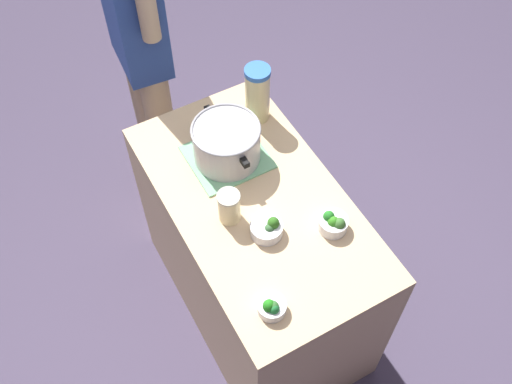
% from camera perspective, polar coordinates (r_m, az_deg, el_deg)
% --- Properties ---
extents(ground_plane, '(8.00, 8.00, 0.00)m').
position_cam_1_polar(ground_plane, '(3.11, -0.00, -10.41)').
color(ground_plane, '#4C425A').
extents(counter_slab, '(1.17, 0.64, 0.91)m').
position_cam_1_polar(counter_slab, '(2.70, -0.00, -6.28)').
color(counter_slab, '#D1B184').
rests_on(counter_slab, ground_plane).
extents(dish_cloth, '(0.29, 0.31, 0.01)m').
position_cam_1_polar(dish_cloth, '(2.44, -2.75, 3.35)').
color(dish_cloth, '#7CBF8C').
rests_on(dish_cloth, counter_slab).
extents(cooking_pot, '(0.34, 0.27, 0.17)m').
position_cam_1_polar(cooking_pot, '(2.37, -2.84, 4.75)').
color(cooking_pot, '#B7B7BC').
rests_on(cooking_pot, dish_cloth).
extents(lemonade_pitcher, '(0.11, 0.11, 0.27)m').
position_cam_1_polar(lemonade_pitcher, '(2.50, 0.14, 9.35)').
color(lemonade_pitcher, beige).
rests_on(lemonade_pitcher, counter_slab).
extents(mason_jar, '(0.09, 0.09, 0.14)m').
position_cam_1_polar(mason_jar, '(2.21, -2.58, -1.40)').
color(mason_jar, beige).
rests_on(mason_jar, counter_slab).
extents(broccoli_bowl_front, '(0.11, 0.11, 0.08)m').
position_cam_1_polar(broccoli_bowl_front, '(2.23, 7.38, -2.94)').
color(broccoli_bowl_front, silver).
rests_on(broccoli_bowl_front, counter_slab).
extents(broccoli_bowl_center, '(0.12, 0.12, 0.08)m').
position_cam_1_polar(broccoli_bowl_center, '(2.21, 1.10, -3.48)').
color(broccoli_bowl_center, silver).
rests_on(broccoli_bowl_center, counter_slab).
extents(broccoli_bowl_back, '(0.10, 0.10, 0.07)m').
position_cam_1_polar(broccoli_bowl_back, '(2.06, 1.51, -10.90)').
color(broccoli_bowl_back, silver).
rests_on(broccoli_bowl_back, counter_slab).
extents(person_cook, '(0.50, 0.23, 1.69)m').
position_cam_1_polar(person_cook, '(2.88, -10.81, 12.68)').
color(person_cook, tan).
rests_on(person_cook, ground_plane).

